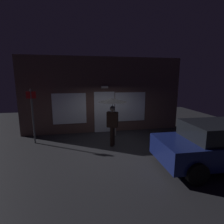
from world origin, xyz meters
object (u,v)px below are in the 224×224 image
street_sign_post (33,113)px  parked_car (221,144)px  person_with_umbrella (112,109)px  sidewalk_bollard (114,129)px

street_sign_post → parked_car: bearing=-27.0°
person_with_umbrella → street_sign_post: bearing=-168.5°
parked_car → street_sign_post: 7.44m
person_with_umbrella → street_sign_post: 3.54m
sidewalk_bollard → street_sign_post: bearing=-174.1°
person_with_umbrella → sidewalk_bollard: bearing=102.2°
person_with_umbrella → parked_car: (3.20, -2.44, -0.87)m
parked_car → person_with_umbrella: bearing=144.5°
parked_car → street_sign_post: (-6.61, 3.37, 0.62)m
person_with_umbrella → street_sign_post: street_sign_post is taller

